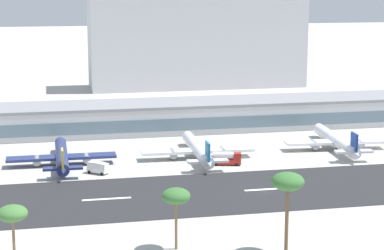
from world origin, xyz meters
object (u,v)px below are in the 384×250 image
airliner_blue_tail_gate_1 (198,150)px  airliner_navy_tail_gate_2 (337,142)px  terminal_building (174,116)px  service_box_truck_1 (98,167)px  service_fuel_truck_0 (226,158)px  distant_hotel_block (197,43)px  airliner_gold_tail_gate_0 (62,157)px  palm_tree_2 (176,197)px  palm_tree_0 (288,183)px  palm_tree_1 (12,214)px

airliner_blue_tail_gate_1 → airliner_navy_tail_gate_2: 45.29m
terminal_building → service_box_truck_1: size_ratio=28.73×
service_fuel_truck_0 → service_box_truck_1: (-37.09, -2.01, -0.24)m
terminal_building → distant_hotel_block: 109.17m
airliner_blue_tail_gate_1 → airliner_gold_tail_gate_0: bearing=91.7°
distant_hotel_block → airliner_navy_tail_gate_2: (14.16, -144.46, -19.19)m
distant_hotel_block → palm_tree_2: size_ratio=8.51×
service_box_truck_1 → palm_tree_2: (10.87, -60.16, 9.00)m
service_box_truck_1 → palm_tree_0: (31.62, -66.28, 12.26)m
distant_hotel_block → airliner_blue_tail_gate_1: bearing=-101.9°
palm_tree_0 → service_fuel_truck_0: bearing=85.4°
palm_tree_0 → palm_tree_1: size_ratio=1.32×
terminal_building → service_box_truck_1: (-31.21, -54.02, -3.35)m
palm_tree_0 → palm_tree_2: size_ratio=1.29×
airliner_blue_tail_gate_1 → airliner_navy_tail_gate_2: airliner_navy_tail_gate_2 is taller
palm_tree_0 → terminal_building: bearing=90.2°
distant_hotel_block → airliner_gold_tail_gate_0: size_ratio=2.69×
airliner_navy_tail_gate_2 → palm_tree_2: bearing=143.2°
service_fuel_truck_0 → palm_tree_0: palm_tree_0 is taller
airliner_gold_tail_gate_0 → airliner_navy_tail_gate_2: size_ratio=0.95×
distant_hotel_block → airliner_gold_tail_gate_0: (-71.14, -146.79, -19.34)m
airliner_gold_tail_gate_0 → service_fuel_truck_0: bearing=-100.2°
airliner_blue_tail_gate_1 → palm_tree_1: (-50.65, -74.63, 7.86)m
palm_tree_1 → distant_hotel_block: bearing=69.8°
airliner_navy_tail_gate_2 → palm_tree_2: palm_tree_2 is taller
distant_hotel_block → palm_tree_0: 225.93m
palm_tree_2 → airliner_gold_tail_gate_0: bearing=106.0°
airliner_blue_tail_gate_1 → palm_tree_0: bearing=-177.3°
distant_hotel_block → service_fuel_truck_0: distant_hotel_block is taller
airliner_gold_tail_gate_0 → service_fuel_truck_0: 47.40m
terminal_building → airliner_blue_tail_gate_1: 43.56m
airliner_blue_tail_gate_1 → palm_tree_0: size_ratio=2.52×
airliner_blue_tail_gate_1 → service_fuel_truck_0: 10.76m
airliner_navy_tail_gate_2 → service_fuel_truck_0: bearing=110.7°
airliner_navy_tail_gate_2 → palm_tree_0: size_ratio=2.58×
airliner_gold_tail_gate_0 → service_box_truck_1: (9.51, -10.72, -0.85)m
airliner_gold_tail_gate_0 → service_box_truck_1: bearing=-138.0°
service_fuel_truck_0 → service_box_truck_1: bearing=-162.7°
service_fuel_truck_0 → airliner_gold_tail_gate_0: bearing=-176.3°
palm_tree_0 → palm_tree_2: (-20.75, 6.12, -3.26)m
palm_tree_0 → palm_tree_2: 21.87m
distant_hotel_block → service_box_truck_1: bearing=-111.4°
airliner_navy_tail_gate_2 → palm_tree_1: 123.30m
terminal_building → palm_tree_1: 128.88m
distant_hotel_block → airliner_blue_tail_gate_1: 151.44m
service_box_truck_1 → palm_tree_1: bearing=-67.6°
service_fuel_truck_0 → palm_tree_0: (-5.47, -68.29, 12.02)m
service_fuel_truck_0 → palm_tree_2: 68.03m
palm_tree_2 → service_box_truck_1: bearing=100.2°
airliner_blue_tail_gate_1 → service_box_truck_1: airliner_blue_tail_gate_1 is taller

